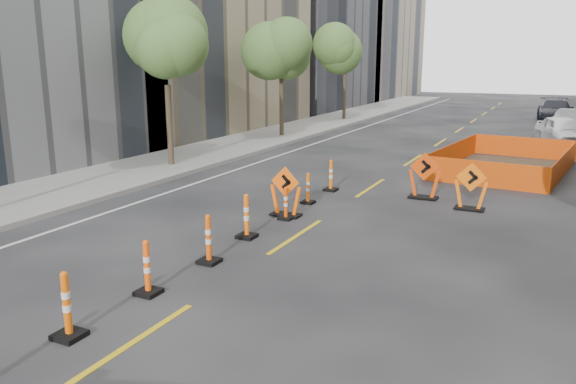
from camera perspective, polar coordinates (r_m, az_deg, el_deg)
The scene contains 21 objects.
ground_plane at distance 10.69m, azimuth -8.39°, elevation -10.37°, with size 140.00×140.00×0.00m, color black.
sidewalk_left at distance 25.15m, azimuth -10.07°, elevation 3.50°, with size 4.00×90.00×0.15m, color gray.
bld_left_d at distance 52.45m, azimuth 0.33°, elevation 16.28°, with size 12.00×16.00×14.00m, color #4C4C51.
bld_left_e at distance 67.78m, azimuth 6.64°, elevation 18.06°, with size 12.00×20.00×20.00m, color gray.
tree_l_b at distance 22.85m, azimuth -12.29°, elevation 13.65°, with size 2.80×2.80×5.95m.
tree_l_c at distance 31.35m, azimuth -0.67°, elevation 13.77°, with size 2.80×2.80×5.95m.
tree_l_d at distance 40.54m, azimuth 5.84°, elevation 13.60°, with size 2.80×2.80×5.95m.
channelizer_1 at distance 9.52m, azimuth -21.57°, elevation -10.63°, with size 0.44×0.44×1.11m, color #D95709, non-canonical shape.
channelizer_2 at distance 10.76m, azimuth -14.13°, elevation -7.44°, with size 0.42×0.42×1.06m, color #FF510A, non-canonical shape.
channelizer_3 at distance 12.11m, azimuth -8.09°, elevation -4.75°, with size 0.43×0.43×1.08m, color #E55009, non-canonical shape.
channelizer_4 at distance 13.71m, azimuth -4.25°, elevation -2.45°, with size 0.44×0.44×1.11m, color #FF650A, non-canonical shape.
channelizer_5 at distance 15.27m, azimuth -0.23°, elevation -1.15°, with size 0.36×0.36×0.92m, color #D84609, non-canonical shape.
channelizer_6 at distance 16.99m, azimuth 2.04°, elevation 0.40°, with size 0.37×0.37×0.95m, color #FF600A, non-canonical shape.
channelizer_7 at distance 18.68m, azimuth 4.39°, elevation 1.71°, with size 0.42×0.42×1.05m, color orange, non-canonical shape.
chevron_sign_left at distance 15.54m, azimuth -0.23°, elevation 0.06°, with size 0.94×0.57×1.42m, color #FF5C0A, non-canonical shape.
chevron_sign_center at distance 18.03m, azimuth 13.68°, elevation 1.64°, with size 0.99×0.59×1.48m, color #DD4309, non-canonical shape.
chevron_sign_right at distance 17.03m, azimuth 18.09°, elevation 0.54°, with size 0.93×0.56×1.40m, color #FF680A, non-canonical shape.
safety_fence at distance 23.81m, azimuth 21.27°, elevation 3.16°, with size 4.22×7.18×0.90m, color orange, non-canonical shape.
parked_car_near at distance 31.45m, azimuth 26.15°, elevation 5.54°, with size 1.79×4.46×1.52m, color white.
parked_car_mid at distance 38.49m, azimuth 26.67°, elevation 6.52°, with size 1.40×4.01×1.32m, color gray.
parked_car_far at distance 43.79m, azimuth 25.51°, elevation 7.47°, with size 2.22×5.46×1.59m, color black.
Camera 1 is at (5.61, -8.04, 4.27)m, focal length 35.00 mm.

